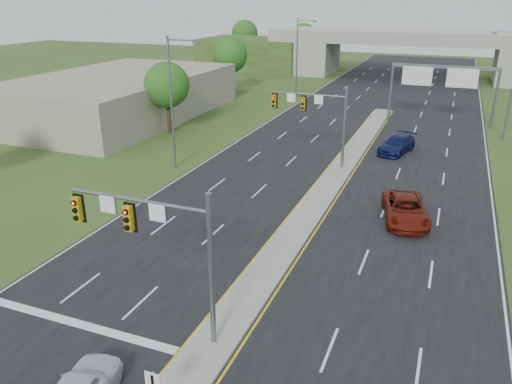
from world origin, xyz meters
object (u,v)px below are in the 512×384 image
at_px(signal_mast_far, 318,113).
at_px(sign_gantry, 442,78).
at_px(car_far_b, 397,145).
at_px(signal_mast_near, 160,238).
at_px(overpass, 410,57).
at_px(car_far_a, 405,209).

relative_size(signal_mast_far, sign_gantry, 0.60).
relative_size(sign_gantry, car_far_b, 2.18).
distance_m(signal_mast_far, car_far_b, 9.86).
bearing_deg(signal_mast_near, sign_gantry, 78.75).
xyz_separation_m(signal_mast_far, overpass, (2.26, 55.07, -1.17)).
height_order(sign_gantry, car_far_b, sign_gantry).
bearing_deg(car_far_b, overpass, 109.65).
relative_size(signal_mast_near, car_far_b, 1.32).
bearing_deg(car_far_b, car_far_a, -66.04).
bearing_deg(signal_mast_near, overpass, 88.38).
xyz_separation_m(signal_mast_near, overpass, (2.26, 80.07, -1.17)).
height_order(signal_mast_near, overpass, overpass).
xyz_separation_m(sign_gantry, overpass, (-6.68, 35.08, -1.69)).
bearing_deg(car_far_a, overpass, 82.77).
bearing_deg(signal_mast_far, car_far_a, -46.48).
xyz_separation_m(overpass, car_far_a, (6.20, -63.99, -2.73)).
distance_m(signal_mast_near, signal_mast_far, 25.00).
height_order(signal_mast_near, sign_gantry, signal_mast_near).
height_order(sign_gantry, car_far_a, sign_gantry).
relative_size(signal_mast_far, overpass, 0.09).
xyz_separation_m(signal_mast_near, car_far_a, (8.47, 16.09, -3.90)).
relative_size(sign_gantry, overpass, 0.14).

